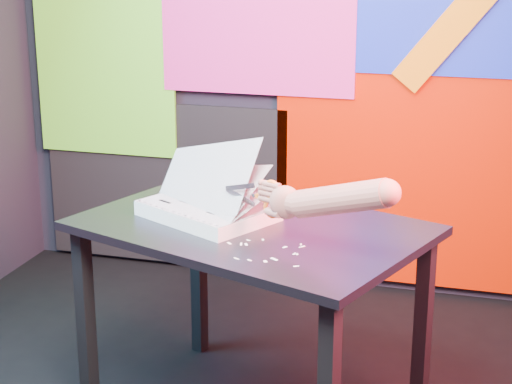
% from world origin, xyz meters
% --- Properties ---
extents(room, '(3.01, 3.01, 2.71)m').
position_xyz_m(room, '(0.00, 0.00, 1.35)').
color(room, black).
rests_on(room, ground).
extents(backdrop, '(2.88, 0.05, 2.08)m').
position_xyz_m(backdrop, '(0.06, 1.46, 0.96)').
color(backdrop, '#BD1800').
rests_on(backdrop, ground).
extents(work_table, '(1.31, 1.09, 0.75)m').
position_xyz_m(work_table, '(0.11, 0.15, 0.65)').
color(work_table, black).
rests_on(work_table, ground).
extents(printout_stack, '(0.52, 0.47, 0.31)m').
position_xyz_m(printout_stack, '(-0.06, 0.17, 0.78)').
color(printout_stack, silver).
rests_on(printout_stack, work_table).
extents(scissors, '(0.21, 0.10, 0.13)m').
position_xyz_m(scissors, '(0.19, 0.03, 0.88)').
color(scissors, silver).
rests_on(scissors, printout_stack).
extents(hand_forearm, '(0.46, 0.23, 0.20)m').
position_xyz_m(hand_forearm, '(0.41, -0.06, 0.93)').
color(hand_forearm, '#945B47').
rests_on(hand_forearm, work_table).
extents(paper_clippings, '(0.27, 0.21, 0.00)m').
position_xyz_m(paper_clippings, '(0.22, -0.09, 0.75)').
color(paper_clippings, white).
rests_on(paper_clippings, work_table).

